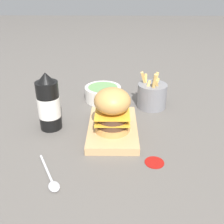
# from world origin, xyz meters

# --- Properties ---
(ground_plane) EXTENTS (6.00, 6.00, 0.00)m
(ground_plane) POSITION_xyz_m (0.00, 0.00, 0.00)
(ground_plane) COLOR #5B5651
(serving_board) EXTENTS (0.28, 0.17, 0.03)m
(serving_board) POSITION_xyz_m (-0.04, -0.01, 0.01)
(serving_board) COLOR tan
(serving_board) RESTS_ON ground_plane
(burger) EXTENTS (0.12, 0.12, 0.14)m
(burger) POSITION_xyz_m (-0.01, -0.01, 0.10)
(burger) COLOR tan
(burger) RESTS_ON serving_board
(ketchup_bottle) EXTENTS (0.08, 0.08, 0.20)m
(ketchup_bottle) POSITION_xyz_m (-0.06, -0.23, 0.09)
(ketchup_bottle) COLOR black
(ketchup_bottle) RESTS_ON ground_plane
(fries_basket) EXTENTS (0.12, 0.12, 0.16)m
(fries_basket) POSITION_xyz_m (-0.23, 0.15, 0.05)
(fries_basket) COLOR slate
(fries_basket) RESTS_ON ground_plane
(side_bowl) EXTENTS (0.15, 0.15, 0.06)m
(side_bowl) POSITION_xyz_m (-0.30, -0.05, 0.03)
(side_bowl) COLOR silver
(side_bowl) RESTS_ON ground_plane
(spoon) EXTENTS (0.15, 0.09, 0.01)m
(spoon) POSITION_xyz_m (0.21, -0.17, 0.01)
(spoon) COLOR silver
(spoon) RESTS_ON ground_plane
(ketchup_puddle) EXTENTS (0.06, 0.06, 0.00)m
(ketchup_puddle) POSITION_xyz_m (0.13, 0.11, 0.00)
(ketchup_puddle) COLOR #9E140F
(ketchup_puddle) RESTS_ON ground_plane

